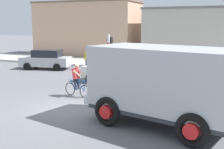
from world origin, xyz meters
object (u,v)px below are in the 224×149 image
Objects in this scene: cyclist at (77,80)px; car_far_side at (46,59)px; pedestrian_near_kerb at (87,60)px; traffic_light_pole at (109,57)px; car_white_mid at (114,70)px; truck_foreground at (163,81)px.

car_far_side is at bearing 134.68° from cyclist.
traffic_light_pole is at bearing -54.70° from pedestrian_near_kerb.
traffic_light_pole is 0.75× the size of car_white_mid.
car_white_mid is at bearing 83.41° from cyclist.
car_far_side is 3.43m from pedestrian_near_kerb.
car_far_side is at bearing 141.62° from truck_foreground.
truck_foreground is 4.52m from traffic_light_pole.
cyclist is at bearing -45.32° from car_far_side.
car_white_mid is at bearing -22.63° from car_far_side.
traffic_light_pole reaches higher than car_far_side.
truck_foreground is 15.21m from car_far_side.
cyclist reaches higher than pedestrian_near_kerb.
truck_foreground is at bearing -38.38° from car_far_side.
traffic_light_pole is at bearing -71.56° from car_white_mid.
traffic_light_pole is 8.97m from pedestrian_near_kerb.
truck_foreground is 3.60× the size of pedestrian_near_kerb.
truck_foreground is 7.89m from car_white_mid.
cyclist is at bearing -163.83° from traffic_light_pole.
pedestrian_near_kerb is at bearing 136.28° from car_white_mid.
traffic_light_pole is 3.84m from car_white_mid.
cyclist is 9.79m from car_far_side.
traffic_light_pole is 1.98× the size of pedestrian_near_kerb.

